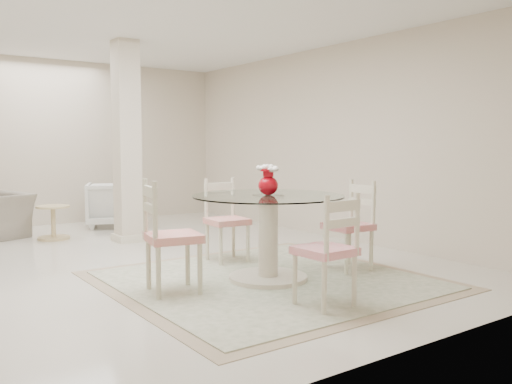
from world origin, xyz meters
TOP-DOWN VIEW (x-y plane):
  - ground at (0.00, 0.00)m, footprint 7.00×7.00m
  - room_shell at (0.00, 0.00)m, footprint 6.02×7.02m
  - column at (0.50, 1.30)m, footprint 0.30×0.30m
  - area_rug at (0.75, -1.56)m, footprint 2.90×2.90m
  - dining_table at (0.75, -1.56)m, footprint 1.45×1.45m
  - red_vase at (0.75, -1.56)m, footprint 0.22×0.21m
  - dining_chair_east at (1.75, -1.70)m, footprint 0.44×0.44m
  - dining_chair_north at (0.89, -0.55)m, footprint 0.45×0.45m
  - dining_chair_west at (-0.26, -1.41)m, footprint 0.53×0.53m
  - dining_chair_south at (0.62, -2.57)m, footprint 0.43×0.43m
  - armchair_white at (0.80, 2.71)m, footprint 1.02×1.03m
  - side_table at (-0.30, 2.04)m, footprint 0.45×0.45m

SIDE VIEW (x-z plane):
  - ground at x=0.00m, z-range 0.00..0.00m
  - area_rug at x=0.75m, z-range 0.00..0.02m
  - side_table at x=-0.30m, z-range -0.02..0.45m
  - armchair_white at x=0.80m, z-range 0.00..0.72m
  - dining_table at x=0.75m, z-range 0.01..0.84m
  - dining_chair_north at x=0.89m, z-range 0.03..1.06m
  - dining_chair_south at x=0.62m, z-range 0.03..1.06m
  - dining_chair_east at x=1.75m, z-range 0.03..1.07m
  - dining_chair_west at x=-0.26m, z-range 0.03..1.15m
  - red_vase at x=0.75m, z-range 0.83..1.13m
  - column at x=0.50m, z-range 0.00..2.70m
  - room_shell at x=0.00m, z-range 0.50..3.21m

